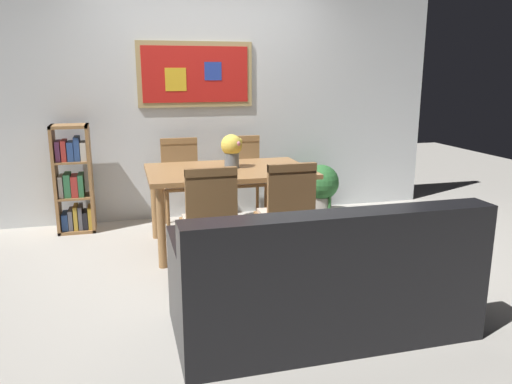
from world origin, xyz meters
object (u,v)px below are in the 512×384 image
object	(u,v)px
dining_table	(229,179)
dining_chair_far_right	(244,172)
dining_chair_near_left	(210,214)
dining_chair_far_left	(181,175)
dining_chair_near_right	(287,208)
potted_ivy	(321,187)
tv_remote	(279,169)
leather_couch	(323,284)
bookshelf	(74,183)
flower_vase	(232,149)

from	to	relation	value
dining_table	dining_chair_far_right	xyz separation A→B (m)	(0.33, 0.76, -0.10)
dining_chair_near_left	dining_chair_far_left	distance (m)	1.52
dining_chair_near_right	dining_chair_far_left	world-z (taller)	same
dining_chair_far_left	potted_ivy	distance (m)	1.58
tv_remote	leather_couch	bearing A→B (deg)	-97.13
dining_table	potted_ivy	xyz separation A→B (m)	(1.22, 0.76, -0.31)
dining_chair_far_right	bookshelf	xyz separation A→B (m)	(-1.73, 0.06, -0.04)
dining_chair_near_right	leather_couch	size ratio (longest dim) A/B	0.51
dining_chair_near_right	tv_remote	distance (m)	0.61
bookshelf	potted_ivy	distance (m)	2.63
dining_chair_near_left	potted_ivy	world-z (taller)	dining_chair_near_left
bookshelf	dining_table	bearing A→B (deg)	-30.50
dining_chair_near_right	dining_chair_near_left	size ratio (longest dim) A/B	1.00
flower_vase	tv_remote	size ratio (longest dim) A/B	1.93
dining_chair_far_right	bookshelf	distance (m)	1.74
dining_chair_far_right	flower_vase	bearing A→B (deg)	-111.98
dining_chair_near_left	dining_chair_far_right	bearing A→B (deg)	67.23
dining_chair_far_left	flower_vase	size ratio (longest dim) A/B	2.98
dining_table	dining_chair_near_right	bearing A→B (deg)	-67.69
dining_table	bookshelf	bearing A→B (deg)	149.50
dining_table	bookshelf	distance (m)	1.63
bookshelf	dining_chair_near_left	bearing A→B (deg)	-55.55
tv_remote	dining_chair_near_left	bearing A→B (deg)	-141.46
potted_ivy	flower_vase	bearing A→B (deg)	-148.62
dining_table	leather_couch	world-z (taller)	leather_couch
dining_chair_near_right	dining_chair_far_left	xyz separation A→B (m)	(-0.66, 1.51, 0.00)
leather_couch	dining_table	bearing A→B (deg)	97.57
dining_chair_far_right	tv_remote	xyz separation A→B (m)	(0.09, -0.95, 0.20)
leather_couch	flower_vase	xyz separation A→B (m)	(-0.19, 1.75, 0.59)
leather_couch	potted_ivy	bearing A→B (deg)	68.09
dining_chair_near_left	flower_vase	world-z (taller)	flower_vase
dining_table	flower_vase	world-z (taller)	flower_vase
dining_chair_near_left	bookshelf	world-z (taller)	bookshelf
potted_ivy	tv_remote	size ratio (longest dim) A/B	3.77
potted_ivy	flower_vase	world-z (taller)	flower_vase
leather_couch	dining_chair_near_right	bearing A→B (deg)	85.06
dining_chair_far_left	dining_chair_near_right	bearing A→B (deg)	-66.54
dining_table	potted_ivy	bearing A→B (deg)	31.93
dining_chair_far_left	bookshelf	xyz separation A→B (m)	(-1.06, 0.07, -0.04)
dining_table	potted_ivy	world-z (taller)	dining_table
dining_chair_far_right	potted_ivy	size ratio (longest dim) A/B	1.53
dining_chair_far_left	tv_remote	size ratio (longest dim) A/B	5.76
dining_chair_far_left	bookshelf	size ratio (longest dim) A/B	0.84
dining_chair_near_left	dining_chair_far_right	distance (m)	1.66
dining_chair_near_left	dining_chair_near_right	bearing A→B (deg)	1.21
dining_chair_near_left	potted_ivy	size ratio (longest dim) A/B	1.53
flower_vase	tv_remote	xyz separation A→B (m)	(0.38, -0.23, -0.17)
dining_table	flower_vase	bearing A→B (deg)	45.12
tv_remote	dining_chair_far_right	bearing A→B (deg)	95.15
dining_chair_near_left	tv_remote	distance (m)	0.95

